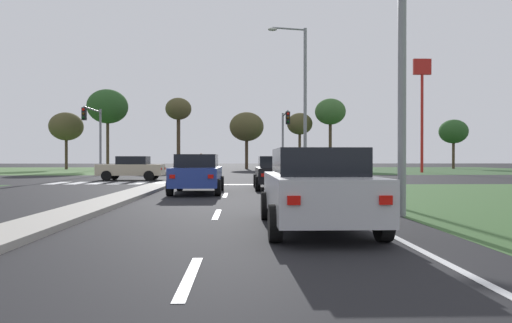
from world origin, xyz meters
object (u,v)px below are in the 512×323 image
object	(u,v)px
treeline_fifth	(300,124)
treeline_sixth	(330,112)
car_red_fifth	(196,163)
fastfood_pole_sign	(422,90)
treeline_seventh	(453,132)
street_lamp_second	(302,96)
treeline_third	(178,110)
car_beige_second	(132,168)
treeline_near	(66,127)
car_blue_near	(197,173)
traffic_signal_far_right	(285,131)
car_black_sixth	(276,172)
pedestrian_at_median	(201,160)
traffic_signal_far_left	(94,129)
treeline_fourth	(247,127)
car_maroon_third	(184,164)
car_white_seventh	(190,164)
car_silver_fourth	(316,188)

from	to	relation	value
treeline_fifth	treeline_sixth	bearing A→B (deg)	-19.84
car_red_fifth	fastfood_pole_sign	bearing A→B (deg)	141.55
fastfood_pole_sign	treeline_seventh	world-z (taller)	fastfood_pole_sign
street_lamp_second	treeline_third	distance (m)	32.86
car_beige_second	treeline_near	bearing A→B (deg)	27.56
car_blue_near	car_red_fifth	xyz separation A→B (m)	(-4.64, 46.54, -0.02)
car_beige_second	treeline_third	xyz separation A→B (m)	(-0.88, 28.41, 6.79)
treeline_near	treeline_seventh	size ratio (longest dim) A/B	1.09
car_beige_second	traffic_signal_far_right	distance (m)	12.82
car_black_sixth	treeline_near	bearing A→B (deg)	122.07
car_blue_near	traffic_signal_far_right	size ratio (longest dim) A/B	0.83
pedestrian_at_median	traffic_signal_far_left	bearing A→B (deg)	-139.29
treeline_fifth	car_red_fifth	bearing A→B (deg)	165.04
treeline_near	treeline_fourth	xyz separation A→B (m)	(23.55, 1.42, 0.12)
car_maroon_third	car_white_seventh	world-z (taller)	car_white_seventh
car_white_seventh	traffic_signal_far_right	size ratio (longest dim) A/B	0.79
car_white_seventh	treeline_sixth	world-z (taller)	treeline_sixth
treeline_third	treeline_fourth	distance (m)	9.46
car_white_seventh	treeline_seventh	xyz separation A→B (m)	(36.03, 5.11, 4.40)
car_beige_second	car_silver_fourth	distance (m)	22.56
treeline_sixth	pedestrian_at_median	bearing A→B (deg)	-134.35
street_lamp_second	treeline_near	distance (m)	41.76
car_white_seventh	treeline_near	size ratio (longest dim) A/B	0.56
car_white_seventh	treeline_seventh	size ratio (longest dim) A/B	0.61
car_red_fifth	treeline_near	world-z (taller)	treeline_near
car_maroon_third	traffic_signal_far_left	world-z (taller)	traffic_signal_far_left
car_beige_second	traffic_signal_far_right	world-z (taller)	traffic_signal_far_right
traffic_signal_far_right	treeline_sixth	size ratio (longest dim) A/B	0.56
treeline_fifth	treeline_third	bearing A→B (deg)	-169.51
car_silver_fourth	car_white_seventh	xyz separation A→B (m)	(-7.97, 48.07, -0.06)
treeline_seventh	car_black_sixth	bearing A→B (deg)	-124.10
car_blue_near	treeline_near	size ratio (longest dim) A/B	0.59
pedestrian_at_median	treeline_seventh	xyz separation A→B (m)	(33.43, 18.43, 3.93)
car_maroon_third	treeline_sixth	distance (m)	21.21
traffic_signal_far_left	treeline_seventh	xyz separation A→B (m)	(41.26, 25.65, 1.38)
pedestrian_at_median	treeline_seventh	bearing A→B (deg)	26.95
car_blue_near	treeline_fifth	bearing A→B (deg)	77.20
car_white_seventh	treeline_fifth	world-z (taller)	treeline_fifth
car_white_seventh	treeline_sixth	bearing A→B (deg)	-171.54
traffic_signal_far_left	treeline_sixth	world-z (taller)	treeline_sixth
traffic_signal_far_right	pedestrian_at_median	distance (m)	10.69
car_maroon_third	treeline_fourth	size ratio (longest dim) A/B	0.60
car_silver_fourth	traffic_signal_far_left	xyz separation A→B (m)	(-13.20, 27.53, 2.96)
car_red_fifth	treeline_third	bearing A→B (deg)	76.59
car_silver_fourth	treeline_seventh	bearing A→B (deg)	62.18
treeline_third	car_white_seventh	bearing A→B (deg)	-36.80
car_beige_second	treeline_third	distance (m)	29.22
car_blue_near	treeline_fifth	xyz separation A→B (m)	(9.70, 42.70, 5.26)
treeline_sixth	car_silver_fourth	bearing A→B (deg)	-101.48
car_blue_near	car_red_fifth	world-z (taller)	car_blue_near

